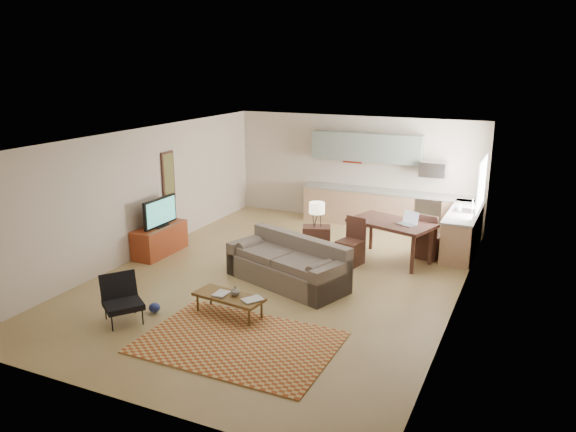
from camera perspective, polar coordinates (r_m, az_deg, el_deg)
The scene contains 25 objects.
room at distance 10.47m, azimuth -0.69°, elevation 0.65°, with size 9.00×9.00×9.00m.
kitchen_counter_back at distance 14.22m, azimuth 9.87°, elevation 0.72°, with size 4.26×0.64×0.92m, color tan, non-canonical shape.
kitchen_counter_right at distance 12.74m, azimuth 17.32°, elevation -1.51°, with size 0.64×2.26×0.92m, color tan, non-canonical shape.
kitchen_range at distance 13.99m, azimuth 14.22°, elevation 0.19°, with size 0.62×0.62×0.90m, color #A5A8AD.
kitchen_microwave at distance 13.77m, azimuth 14.53°, elevation 4.63°, with size 0.62×0.40×0.35m, color #A5A8AD.
upper_cabinets at distance 14.22m, azimuth 7.96°, elevation 6.94°, with size 2.80×0.34×0.70m, color slate.
window_right at distance 12.44m, azimuth 19.08°, elevation 3.14°, with size 0.02×1.40×1.05m, color white.
wall_art_left at distance 12.81m, azimuth -12.05°, elevation 3.99°, with size 0.06×0.42×1.10m, color olive, non-canonical shape.
triptych at distance 14.50m, azimuth 6.57°, elevation 6.35°, with size 1.70×0.04×0.50m, color beige, non-canonical shape.
rug at distance 8.54m, azimuth -5.06°, elevation -12.66°, with size 2.84×1.96×0.02m, color #97401B.
sofa at distance 10.45m, azimuth -0.12°, elevation -4.68°, with size 2.46×1.07×0.86m, color #63564C, non-canonical shape.
coffee_table at distance 9.32m, azimuth -6.00°, elevation -9.02°, with size 1.20×0.48×0.36m, color #543B19, non-canonical shape.
book_a at distance 9.34m, azimuth -7.38°, elevation -7.72°, with size 0.21×0.29×0.03m, color maroon.
book_b at distance 9.13m, azimuth -3.99°, elevation -8.22°, with size 0.37×0.40×0.02m, color navy.
vase at distance 9.19m, azimuth -5.39°, elevation -7.59°, with size 0.18×0.18×0.17m, color black.
armchair at distance 9.35m, azimuth -16.44°, elevation -8.19°, with size 0.66×0.66×0.76m, color black, non-canonical shape.
tv_credenza at distance 12.39m, azimuth -12.89°, elevation -2.37°, with size 0.52×1.35×0.62m, color maroon, non-canonical shape.
tv at distance 12.19m, azimuth -12.87°, elevation 0.38°, with size 0.10×1.04×0.62m, color black, non-canonical shape.
console_table at distance 11.88m, azimuth 2.90°, elevation -2.63°, with size 0.58×0.39×0.67m, color #3B2019, non-canonical shape.
table_lamp at distance 11.71m, azimuth 2.94°, elevation 0.19°, with size 0.33×0.33×0.54m, color beige, non-canonical shape.
dining_table at distance 11.82m, azimuth 10.39°, elevation -2.53°, with size 1.67×0.96×0.85m, color #3B2019, non-canonical shape.
dining_chair_near at distance 11.50m, azimuth 6.34°, elevation -2.58°, with size 0.46×0.48×0.97m, color #3B2019, non-canonical shape.
dining_chair_far at distance 12.17m, azimuth 14.23°, elevation -1.92°, with size 0.47×0.49×0.98m, color #3B2019, non-canonical shape.
laptop at distance 11.49m, azimuth 11.99°, elevation -0.24°, with size 0.36×0.27×0.27m, color #A5A8AD, non-canonical shape.
soap_bottle at distance 12.59m, azimuth 17.06°, elevation 0.95°, with size 0.09×0.10×0.19m, color beige.
Camera 1 is at (4.34, -9.14, 4.04)m, focal length 35.00 mm.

